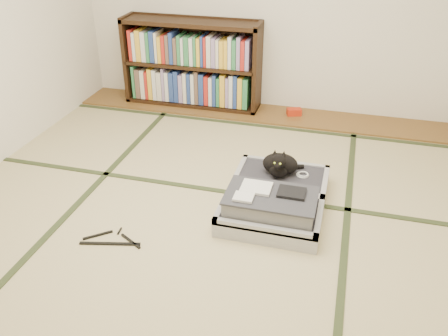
# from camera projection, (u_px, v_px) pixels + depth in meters

# --- Properties ---
(floor) EXTENTS (4.50, 4.50, 0.00)m
(floor) POSITION_uv_depth(u_px,v_px,m) (205.00, 220.00, 3.45)
(floor) COLOR #CAB986
(floor) RESTS_ON ground
(wood_strip) EXTENTS (4.00, 0.50, 0.02)m
(wood_strip) POSITION_uv_depth(u_px,v_px,m) (260.00, 113.00, 5.12)
(wood_strip) COLOR brown
(wood_strip) RESTS_ON ground
(red_item) EXTENTS (0.17, 0.13, 0.07)m
(red_item) POSITION_uv_depth(u_px,v_px,m) (294.00, 112.00, 5.04)
(red_item) COLOR red
(red_item) RESTS_ON wood_strip
(room_shell) EXTENTS (4.50, 4.50, 4.50)m
(room_shell) POSITION_uv_depth(u_px,v_px,m) (200.00, 14.00, 2.72)
(room_shell) COLOR white
(room_shell) RESTS_ON ground
(tatami_borders) EXTENTS (4.00, 4.50, 0.01)m
(tatami_borders) POSITION_uv_depth(u_px,v_px,m) (223.00, 185.00, 3.86)
(tatami_borders) COLOR #2D381E
(tatami_borders) RESTS_ON ground
(bookcase) EXTENTS (1.49, 0.34, 0.96)m
(bookcase) POSITION_uv_depth(u_px,v_px,m) (192.00, 66.00, 5.13)
(bookcase) COLOR black
(bookcase) RESTS_ON wood_strip
(suitcase) EXTENTS (0.72, 0.96, 0.28)m
(suitcase) POSITION_uv_depth(u_px,v_px,m) (275.00, 199.00, 3.51)
(suitcase) COLOR #AFAFB4
(suitcase) RESTS_ON floor
(cat) EXTENTS (0.32, 0.32, 0.26)m
(cat) POSITION_uv_depth(u_px,v_px,m) (280.00, 164.00, 3.69)
(cat) COLOR black
(cat) RESTS_ON suitcase
(cable_coil) EXTENTS (0.10, 0.10, 0.02)m
(cable_coil) POSITION_uv_depth(u_px,v_px,m) (303.00, 175.00, 3.72)
(cable_coil) COLOR white
(cable_coil) RESTS_ON suitcase
(hanger) EXTENTS (0.43, 0.24, 0.01)m
(hanger) POSITION_uv_depth(u_px,v_px,m) (112.00, 241.00, 3.23)
(hanger) COLOR black
(hanger) RESTS_ON floor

